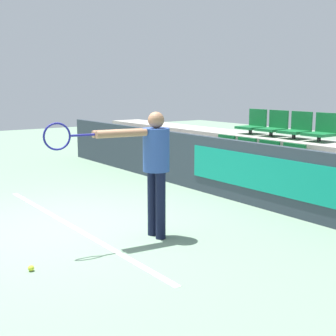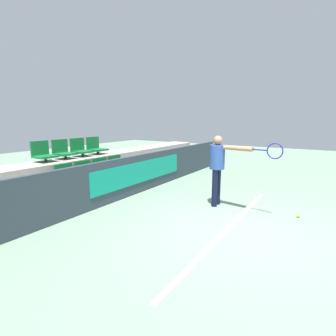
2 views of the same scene
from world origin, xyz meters
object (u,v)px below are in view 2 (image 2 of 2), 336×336
at_px(stadium_chair_1, 87,173).
at_px(tennis_ball, 298,216).
at_px(stadium_chair_0, 67,177).
at_px(stadium_chair_5, 63,151).
at_px(stadium_chair_6, 81,149).
at_px(stadium_chair_2, 103,169).
at_px(stadium_chair_7, 96,147).
at_px(tennis_player, 220,163).
at_px(stadium_chair_3, 118,166).
at_px(stadium_chair_4, 43,153).

distance_m(stadium_chair_1, tennis_ball, 4.91).
relative_size(stadium_chair_0, stadium_chair_1, 1.00).
xyz_separation_m(stadium_chair_5, stadium_chair_6, (0.56, 0.00, 0.00)).
xyz_separation_m(stadium_chair_0, stadium_chair_2, (1.12, 0.00, 0.00)).
xyz_separation_m(stadium_chair_7, tennis_player, (0.22, -3.80, -0.15)).
xyz_separation_m(stadium_chair_0, tennis_player, (1.90, -2.94, 0.34)).
bearing_deg(stadium_chair_6, stadium_chair_3, -57.06).
distance_m(tennis_player, tennis_ball, 1.96).
height_order(stadium_chair_0, stadium_chair_4, stadium_chair_4).
distance_m(stadium_chair_2, stadium_chair_5, 1.14).
distance_m(stadium_chair_7, tennis_ball, 5.62).
height_order(stadium_chair_5, stadium_chair_7, same).
relative_size(stadium_chair_6, stadium_chair_7, 1.00).
bearing_deg(stadium_chair_7, tennis_ball, -85.72).
height_order(stadium_chair_2, stadium_chair_3, same).
distance_m(stadium_chair_2, stadium_chair_3, 0.56).
height_order(stadium_chair_0, stadium_chair_1, same).
relative_size(stadium_chair_1, tennis_player, 0.31).
distance_m(stadium_chair_3, tennis_ball, 4.68).
height_order(stadium_chair_3, stadium_chair_4, stadium_chair_4).
bearing_deg(stadium_chair_0, stadium_chair_1, 0.00).
height_order(stadium_chair_2, stadium_chair_5, stadium_chair_5).
height_order(stadium_chair_3, stadium_chair_5, stadium_chair_5).
bearing_deg(tennis_ball, stadium_chair_0, 114.31).
relative_size(stadium_chair_1, stadium_chair_3, 1.00).
relative_size(stadium_chair_4, stadium_chair_5, 1.00).
relative_size(stadium_chair_1, stadium_chair_4, 1.00).
xyz_separation_m(stadium_chair_0, stadium_chair_7, (1.68, 0.86, 0.49)).
height_order(stadium_chair_6, stadium_chair_7, same).
bearing_deg(stadium_chair_7, tennis_player, -86.62).
xyz_separation_m(stadium_chair_3, stadium_chair_4, (-1.68, 0.86, 0.49)).
distance_m(stadium_chair_0, stadium_chair_3, 1.68).
height_order(stadium_chair_3, stadium_chair_7, stadium_chair_7).
xyz_separation_m(stadium_chair_1, stadium_chair_7, (1.12, 0.86, 0.49)).
height_order(stadium_chair_1, stadium_chair_2, same).
xyz_separation_m(stadium_chair_1, tennis_player, (1.34, -2.94, 0.34)).
xyz_separation_m(stadium_chair_5, stadium_chair_7, (1.12, 0.00, 0.00)).
height_order(stadium_chair_2, stadium_chair_6, stadium_chair_6).
height_order(stadium_chair_2, tennis_player, tennis_player).
xyz_separation_m(stadium_chair_3, stadium_chair_5, (-1.12, 0.86, 0.49)).
bearing_deg(stadium_chair_3, stadium_chair_4, 152.78).
xyz_separation_m(stadium_chair_2, stadium_chair_4, (-1.12, 0.86, 0.49)).
bearing_deg(stadium_chair_1, stadium_chair_2, 0.00).
distance_m(stadium_chair_4, stadium_chair_7, 1.68).
height_order(stadium_chair_2, stadium_chair_7, stadium_chair_7).
height_order(stadium_chair_0, stadium_chair_2, same).
bearing_deg(stadium_chair_6, tennis_ball, -79.98).
xyz_separation_m(stadium_chair_0, stadium_chair_5, (0.56, 0.86, 0.49)).
bearing_deg(stadium_chair_7, stadium_chair_2, -122.94).
bearing_deg(stadium_chair_7, stadium_chair_5, 180.00).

